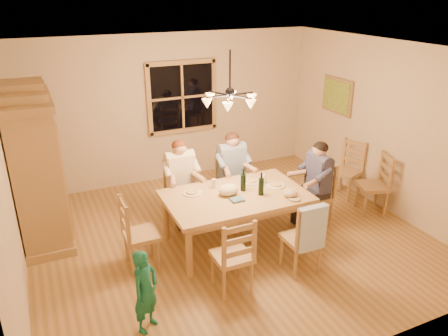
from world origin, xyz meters
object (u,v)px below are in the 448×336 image
chair_near_right (301,248)px  chair_end_right (315,205)px  adult_plaid_man (232,162)px  chair_spare_front (371,195)px  chair_far_right (232,193)px  wine_bottle_b (261,184)px  chair_spare_back (345,180)px  chair_near_left (232,267)px  wine_bottle_a (243,180)px  adult_woman (180,171)px  adult_slate_man (318,173)px  chair_end_left (142,245)px  armoire (37,171)px  dining_table (236,201)px  chair_far_left (182,203)px  child (146,291)px  chandelier (230,99)px

chair_near_right → chair_end_right: same height
adult_plaid_man → chair_spare_front: bearing=154.3°
chair_far_right → adult_plaid_man: adult_plaid_man is taller
wine_bottle_b → chair_spare_back: (2.11, 0.73, -0.62)m
chair_far_right → chair_spare_front: 2.26m
chair_near_right → adult_plaid_man: adult_plaid_man is taller
chair_far_right → chair_near_right: (0.10, -1.85, 0.00)m
chair_near_left → wine_bottle_a: wine_bottle_a is taller
adult_plaid_man → wine_bottle_b: size_ratio=2.65×
chair_near_left → chair_spare_back: same height
chair_end_right → adult_woman: adult_woman is taller
chair_near_right → adult_slate_man: (0.87, 0.92, 0.54)m
chair_near_right → chair_spare_front: size_ratio=1.00×
chair_spare_front → wine_bottle_b: bearing=110.9°
chair_end_left → chair_end_right: bearing=90.0°
armoire → dining_table: bearing=-27.6°
adult_slate_man → chair_spare_back: size_ratio=0.88×
chair_near_left → chair_near_right: size_ratio=1.00×
adult_plaid_man → chair_spare_back: adult_plaid_man is taller
dining_table → chair_near_left: bearing=-118.2°
chair_end_right → adult_slate_man: size_ratio=1.13×
chair_far_right → adult_woman: size_ratio=1.13×
chair_far_left → chair_end_left: bearing=46.7°
dining_table → chair_near_right: (0.48, -0.93, -0.36)m
wine_bottle_a → armoire: bearing=155.2°
chair_end_right → chair_far_left: bearing=63.4°
dining_table → chair_end_left: bearing=179.7°
chair_spare_back → child: bearing=94.1°
chair_near_left → wine_bottle_b: size_ratio=3.00×
adult_slate_man → chair_spare_back: 1.33m
child → chair_spare_front: chair_spare_front is taller
armoire → chair_end_left: size_ratio=2.32×
chair_near_left → chair_end_left: size_ratio=1.00×
chair_far_left → adult_slate_man: 2.13m
chair_end_right → chair_spare_front: size_ratio=1.00×
chandelier → chair_far_left: chandelier is taller
chair_near_right → wine_bottle_b: 1.01m
chair_end_right → adult_woman: size_ratio=1.13×
child → adult_woman: bearing=24.3°
wine_bottle_a → adult_woman: bearing=126.9°
chandelier → chair_near_right: (0.51, -1.07, -1.77)m
chandelier → chair_near_left: bearing=-113.5°
chandelier → chair_near_left: chandelier is taller
adult_woman → chair_spare_back: 2.97m
chandelier → chair_spare_front: bearing=-5.0°
armoire → chair_far_right: armoire is taller
armoire → wine_bottle_b: size_ratio=6.97×
child → chair_spare_back: 4.39m
chair_end_right → chandelier: bearing=84.0°
chandelier → chair_far_right: 1.98m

